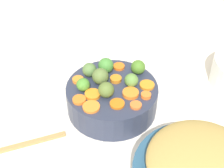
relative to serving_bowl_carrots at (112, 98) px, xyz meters
The scene contains 21 objects.
tabletop 0.06m from the serving_bowl_carrots, behind, with size 2.40×2.40×0.02m, color white.
serving_bowl_carrots is the anchor object (origin of this frame).
stuffing_mound 0.33m from the serving_bowl_carrots, 140.89° to the right, with size 0.19×0.19×0.05m, color tan.
carrot_slice_0 0.07m from the serving_bowl_carrots, 112.90° to the right, with size 0.04×0.04×0.01m, color orange.
carrot_slice_1 0.09m from the serving_bowl_carrots, 156.20° to the left, with size 0.04×0.04×0.01m, color orange.
carrot_slice_2 0.10m from the serving_bowl_carrots, 132.48° to the left, with size 0.03×0.03×0.01m, color orange.
carrot_slice_3 0.07m from the serving_bowl_carrots, 134.02° to the left, with size 0.04×0.04×0.01m, color orange.
carrot_slice_4 0.05m from the serving_bowl_carrots, 14.23° to the right, with size 0.03×0.03×0.01m, color orange.
carrot_slice_5 0.09m from the serving_bowl_carrots, ahead, with size 0.03×0.03×0.01m, color orange.
carrot_slice_6 0.10m from the serving_bowl_carrots, 131.65° to the right, with size 0.03×0.03×0.01m, color orange.
carrot_slice_7 0.09m from the serving_bowl_carrots, 78.66° to the right, with size 0.04×0.04×0.01m, color orange.
carrot_slice_8 0.10m from the serving_bowl_carrots, 104.47° to the right, with size 0.02×0.02×0.01m, color orange.
carrot_slice_9 0.10m from the serving_bowl_carrots, 84.35° to the left, with size 0.03×0.03×0.01m, color orange.
carrot_slice_10 0.07m from the serving_bowl_carrots, 159.81° to the right, with size 0.03×0.03×0.01m, color orange.
brussels_sprout_0 0.09m from the serving_bowl_carrots, 107.51° to the left, with size 0.03×0.03×0.03m, color #49872F.
brussels_sprout_1 0.10m from the serving_bowl_carrots, 40.34° to the right, with size 0.04×0.04×0.04m, color #4A7B28.
brussels_sprout_2 0.06m from the serving_bowl_carrots, 163.57° to the left, with size 0.04×0.04×0.04m, color #566D30.
brussels_sprout_3 0.07m from the serving_bowl_carrots, 73.65° to the right, with size 0.03×0.03×0.03m, color #5B883C.
brussels_sprout_4 0.09m from the serving_bowl_carrots, 60.45° to the left, with size 0.04×0.04×0.04m, color #53763E.
brussels_sprout_5 0.07m from the serving_bowl_carrots, 68.67° to the left, with size 0.04×0.04×0.04m, color #587038.
brussels_sprout_6 0.08m from the serving_bowl_carrots, 23.71° to the left, with size 0.04×0.04×0.04m, color #438436.
Camera 1 is at (-0.56, -0.09, 0.61)m, focal length 51.71 mm.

